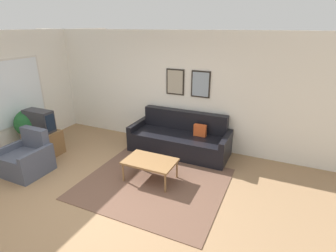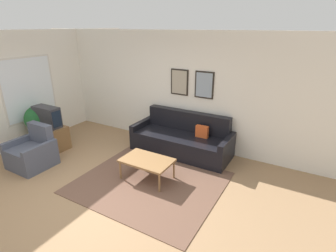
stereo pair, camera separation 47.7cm
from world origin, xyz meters
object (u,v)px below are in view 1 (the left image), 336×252
(tv, at_px, (39,121))
(potted_plant_tall, at_px, (30,124))
(coffee_table, at_px, (150,162))
(couch, at_px, (180,139))
(armchair, at_px, (27,159))

(tv, xyz_separation_m, potted_plant_tall, (-0.37, 0.02, -0.14))
(tv, bearing_deg, coffee_table, 0.31)
(couch, relative_size, coffee_table, 2.37)
(coffee_table, bearing_deg, armchair, -162.05)
(couch, distance_m, armchair, 3.24)
(potted_plant_tall, bearing_deg, couch, 22.90)
(armchair, bearing_deg, couch, 34.42)
(coffee_table, bearing_deg, tv, -179.69)
(couch, relative_size, potted_plant_tall, 2.27)
(coffee_table, xyz_separation_m, tv, (-2.78, -0.01, 0.42))
(coffee_table, distance_m, tv, 2.82)
(coffee_table, relative_size, tv, 1.39)
(tv, relative_size, potted_plant_tall, 0.69)
(couch, bearing_deg, coffee_table, -92.61)
(couch, height_order, tv, tv)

